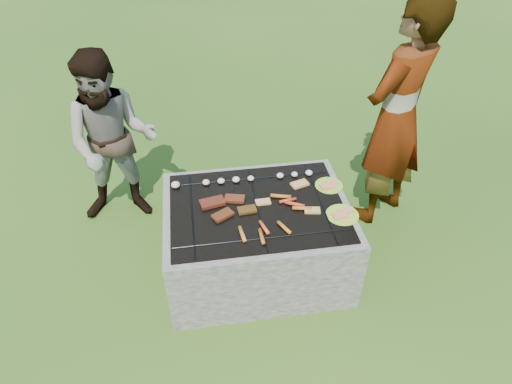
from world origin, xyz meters
TOP-DOWN VIEW (x-y plane):
  - lawn at (0.00, 0.00)m, footprint 60.00×60.00m
  - fire_pit at (0.00, 0.00)m, footprint 1.30×1.00m
  - mushrooms at (-0.09, 0.30)m, footprint 1.06×0.06m
  - pork_slabs at (-0.22, 0.03)m, footprint 0.39×0.29m
  - sausages at (0.12, -0.13)m, footprint 0.53×0.48m
  - bread_on_grate at (0.27, 0.07)m, footprint 0.43×0.39m
  - plate_far at (0.56, 0.15)m, footprint 0.27×0.27m
  - plate_near at (0.56, -0.18)m, footprint 0.22×0.22m
  - cook at (1.15, 0.49)m, footprint 0.82×0.75m
  - bystander at (-1.02, 0.79)m, footprint 0.74×0.59m

SIDE VIEW (x-z plane):
  - lawn at x=0.00m, z-range 0.00..0.00m
  - fire_pit at x=0.00m, z-range -0.03..0.59m
  - plate_far at x=0.56m, z-range 0.59..0.63m
  - plate_near at x=0.56m, z-range 0.59..0.63m
  - bread_on_grate at x=0.27m, z-range 0.61..0.63m
  - pork_slabs at x=-0.22m, z-range 0.61..0.64m
  - sausages at x=0.12m, z-range 0.61..0.64m
  - mushrooms at x=-0.09m, z-range 0.61..0.65m
  - bystander at x=-1.02m, z-range 0.00..1.48m
  - cook at x=1.15m, z-range 0.00..1.88m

